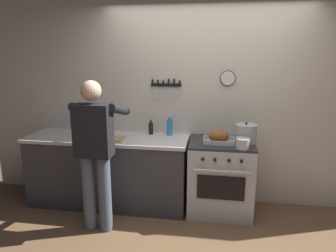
% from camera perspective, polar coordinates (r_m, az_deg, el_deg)
% --- Properties ---
extents(wall_back, '(6.00, 0.13, 2.60)m').
position_cam_1_polar(wall_back, '(3.98, 6.95, 4.27)').
color(wall_back, beige).
rests_on(wall_back, ground).
extents(counter_block, '(2.03, 0.65, 0.90)m').
position_cam_1_polar(counter_block, '(4.08, -10.86, -8.01)').
color(counter_block, '#38383D').
rests_on(counter_block, ground).
extents(stove, '(0.76, 0.67, 0.90)m').
position_cam_1_polar(stove, '(3.86, 9.68, -9.28)').
color(stove, '#BCBCC1').
rests_on(stove, ground).
extents(person_cook, '(0.51, 0.63, 1.66)m').
position_cam_1_polar(person_cook, '(3.37, -13.34, -3.82)').
color(person_cook, '#4C566B').
rests_on(person_cook, ground).
extents(roasting_pan, '(0.35, 0.26, 0.17)m').
position_cam_1_polar(roasting_pan, '(3.60, 9.38, -2.12)').
color(roasting_pan, '#B7B7BC').
rests_on(roasting_pan, stove).
extents(stock_pot, '(0.25, 0.25, 0.24)m').
position_cam_1_polar(stock_pot, '(3.70, 14.21, -1.36)').
color(stock_pot, '#B7B7BC').
rests_on(stock_pot, stove).
extents(saucepan, '(0.16, 0.16, 0.11)m').
position_cam_1_polar(saucepan, '(3.49, 13.65, -3.14)').
color(saucepan, '#B7B7BC').
rests_on(saucepan, stove).
extents(cutting_board, '(0.36, 0.24, 0.02)m').
position_cam_1_polar(cutting_board, '(3.81, -10.77, -2.29)').
color(cutting_board, tan).
rests_on(cutting_board, counter_block).
extents(bottle_soy_sauce, '(0.06, 0.06, 0.19)m').
position_cam_1_polar(bottle_soy_sauce, '(3.97, -3.18, -0.42)').
color(bottle_soy_sauce, black).
rests_on(bottle_soy_sauce, counter_block).
extents(bottle_vinegar, '(0.06, 0.06, 0.26)m').
position_cam_1_polar(bottle_vinegar, '(4.18, -13.86, 0.35)').
color(bottle_vinegar, '#997F4C').
rests_on(bottle_vinegar, counter_block).
extents(bottle_dish_soap, '(0.08, 0.08, 0.25)m').
position_cam_1_polar(bottle_dish_soap, '(3.91, 0.30, -0.21)').
color(bottle_dish_soap, '#338CCC').
rests_on(bottle_dish_soap, counter_block).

